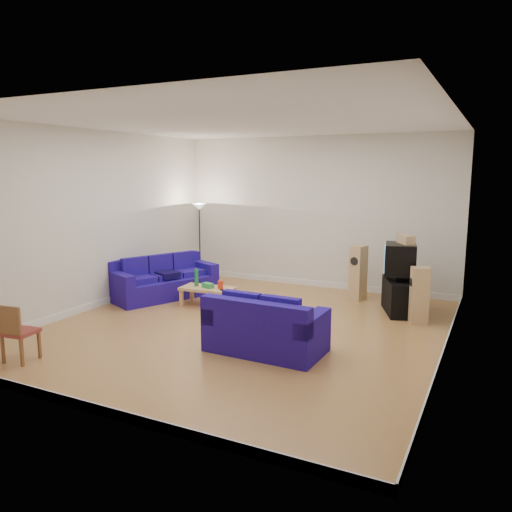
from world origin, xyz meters
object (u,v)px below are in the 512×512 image
at_px(television, 400,259).
at_px(sofa_three_seat, 163,282).
at_px(tv_stand, 402,296).
at_px(sofa_loveseat, 264,331).
at_px(coffee_table, 208,290).

bearing_deg(television, sofa_three_seat, -89.06).
height_order(sofa_three_seat, tv_stand, sofa_three_seat).
distance_m(sofa_loveseat, coffee_table, 2.57).
distance_m(sofa_loveseat, tv_stand, 3.12).
bearing_deg(sofa_loveseat, sofa_three_seat, 150.45).
relative_size(sofa_three_seat, television, 2.84).
bearing_deg(tv_stand, sofa_loveseat, -46.92).
distance_m(coffee_table, tv_stand, 3.48).
height_order(sofa_three_seat, coffee_table, sofa_three_seat).
distance_m(sofa_three_seat, coffee_table, 1.19).
xyz_separation_m(sofa_three_seat, sofa_loveseat, (3.12, -1.88, 0.01)).
height_order(sofa_three_seat, television, television).
relative_size(sofa_loveseat, tv_stand, 1.64).
xyz_separation_m(coffee_table, television, (3.22, 1.14, 0.65)).
distance_m(coffee_table, television, 3.48).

